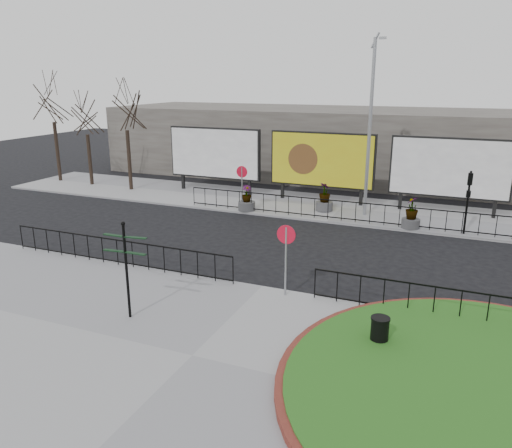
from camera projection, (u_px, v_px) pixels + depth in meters
The scene contains 24 objects.
ground at pixel (262, 289), 17.72m from camera, with size 90.00×90.00×0.00m, color black.
pavement_near at pixel (192, 357), 13.27m from camera, with size 30.00×10.00×0.12m, color gray.
pavement_far at pixel (341, 209), 28.33m from camera, with size 44.00×6.00×0.12m, color gray.
brick_edge at pixel (502, 398), 11.35m from camera, with size 10.40×10.40×0.18m, color brown.
grass_lawn at pixel (502, 397), 11.34m from camera, with size 10.00×10.00×0.22m, color #184F15.
railing_near_left at pixel (117, 252), 19.48m from camera, with size 10.00×0.10×1.10m, color black, non-canonical shape.
railing_near_right at pixel (461, 306), 14.86m from camera, with size 9.00×0.10×1.10m, color black, non-canonical shape.
railing_far at pixel (349, 211), 25.40m from camera, with size 18.00×0.10×1.10m, color black, non-canonical shape.
speed_sign_far at pixel (242, 178), 27.35m from camera, with size 0.64×0.07×2.47m.
speed_sign_near at pixel (286, 245), 16.46m from camera, with size 0.64×0.07×2.47m.
billboard_left at pixel (215, 153), 31.61m from camera, with size 6.20×0.31×4.10m.
billboard_mid at pixel (322, 160), 29.03m from camera, with size 6.20×0.31×4.10m.
billboard_right at pixel (450, 168), 26.44m from camera, with size 6.20×0.31×4.10m.
lamp_post at pixel (370, 126), 25.54m from camera, with size 0.74×0.18×9.23m.
signal_pole_a at pixel (468, 193), 23.00m from camera, with size 0.22×0.26×3.00m.
tree_left at pixel (127, 136), 32.05m from camera, with size 2.00×2.00×7.00m, color #2D2119, non-canonical shape.
tree_mid at pixel (88, 139), 33.72m from camera, with size 2.00×2.00×6.20m, color #2D2119, non-canonical shape.
tree_far at pixel (55, 127), 34.82m from camera, with size 2.00×2.00×7.50m, color #2D2119, non-canonical shape.
building_backdrop at pixel (375, 145), 36.49m from camera, with size 40.00×10.00×5.00m, color slate.
fingerpost_sign at pixel (126, 261), 14.88m from camera, with size 1.44×0.32×3.07m.
litter_bin at pixel (380, 332), 13.59m from camera, with size 0.53×0.53×0.87m.
planter_a at pixel (247, 202), 27.61m from camera, with size 0.94×0.94×1.41m.
planter_b at pixel (324, 200), 27.52m from camera, with size 0.95×0.95×1.59m.
planter_c at pixel (411, 215), 24.33m from camera, with size 0.88×0.88×1.56m.
Camera 1 is at (6.08, -15.17, 7.22)m, focal length 35.00 mm.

